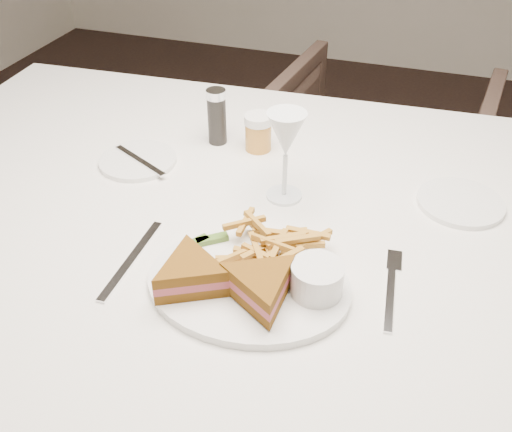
% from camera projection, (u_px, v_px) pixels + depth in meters
% --- Properties ---
extents(ground, '(5.00, 5.00, 0.00)m').
position_uv_depth(ground, '(361.00, 409.00, 1.58)').
color(ground, black).
rests_on(ground, ground).
extents(table, '(1.70, 1.18, 0.75)m').
position_uv_depth(table, '(263.00, 358.00, 1.25)').
color(table, silver).
rests_on(table, ground).
extents(chair_far, '(0.76, 0.72, 0.71)m').
position_uv_depth(chair_far, '(373.00, 162.00, 1.95)').
color(chair_far, '#45332A').
rests_on(chair_far, ground).
extents(table_setting, '(0.80, 0.58, 0.18)m').
position_uv_depth(table_setting, '(261.00, 231.00, 0.94)').
color(table_setting, white).
rests_on(table_setting, table).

